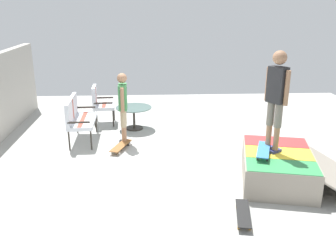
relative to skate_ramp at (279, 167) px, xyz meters
The scene contains 10 objects.
ground_plane 1.98m from the skate_ramp, 69.51° to the left, with size 12.00×12.00×0.10m, color #A8A8A3.
skate_ramp is the anchor object (origin of this frame).
patio_bench 4.56m from the skate_ramp, 60.49° to the left, with size 1.27×0.60×1.02m.
patio_chair_near_house 5.04m from the skate_ramp, 45.90° to the left, with size 0.65×0.58×1.02m.
patio_table 4.08m from the skate_ramp, 41.56° to the left, with size 0.90×0.90×0.57m.
person_watching 3.58m from the skate_ramp, 55.40° to the left, with size 0.48×0.25×1.63m.
person_skater 1.33m from the skate_ramp, 53.31° to the left, with size 0.42×0.35×1.78m.
skateboard_by_bench 3.38m from the skate_ramp, 60.82° to the left, with size 0.82×0.46×0.10m.
skateboard_spare 1.53m from the skate_ramp, 142.19° to the left, with size 0.82×0.34×0.10m.
skateboard_on_ramp 0.49m from the skate_ramp, 99.92° to the left, with size 0.82×0.46×0.10m.
Camera 1 is at (-6.65, 0.46, 3.07)m, focal length 39.66 mm.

